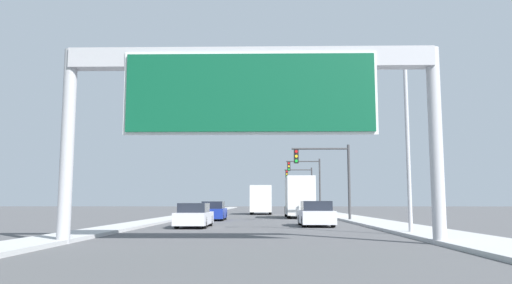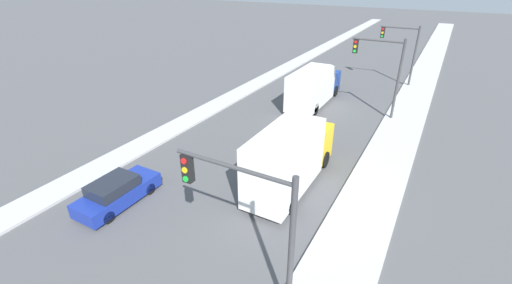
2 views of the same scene
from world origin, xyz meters
The scene contains 12 objects.
sidewalk_right centered at (7.75, 60.00, 0.07)m, with size 3.00×120.00×0.15m.
median_strip_left centered at (-7.25, 60.00, 0.07)m, with size 2.00×120.00×0.15m.
sign_gantry centered at (0.00, 17.86, 5.34)m, with size 13.36×0.73×6.87m.
car_mid_right centered at (-3.50, 39.56, 0.69)m, with size 1.77×4.36×1.46m.
car_far_left centered at (-3.50, 29.06, 0.65)m, with size 1.71×4.64×1.36m.
car_mid_left centered at (3.50, 30.58, 0.70)m, with size 1.87×4.70×1.48m.
truck_box_primary centered at (3.50, 45.31, 1.81)m, with size 2.33×7.57×3.59m.
truck_box_secondary centered at (0.00, 58.18, 1.63)m, with size 2.36×8.10×3.21m.
traffic_light_near_intersection centered at (5.31, 38.00, 3.86)m, with size 4.36×0.32×5.69m.
traffic_light_mid_block centered at (5.54, 58.00, 4.23)m, with size 3.95×0.32×6.34m.
traffic_light_far_intersection centered at (5.57, 68.00, 4.00)m, with size 3.75×0.32×5.99m.
street_lamp_right centered at (6.56, 22.81, 4.95)m, with size 2.41×0.28×8.41m.
Camera 1 is at (0.53, 0.71, 1.45)m, focal length 35.00 mm.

